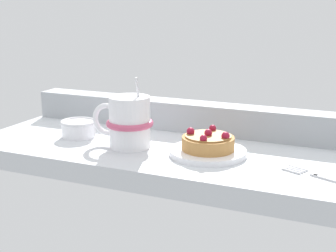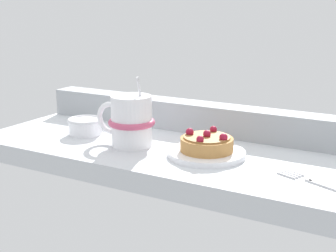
{
  "view_description": "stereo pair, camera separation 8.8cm",
  "coord_description": "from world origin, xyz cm",
  "px_view_note": "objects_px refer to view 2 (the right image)",
  "views": [
    {
      "loc": [
        29.57,
        -80.58,
        26.87
      ],
      "look_at": [
        -4.3,
        -2.84,
        4.74
      ],
      "focal_mm": 51.31,
      "sensor_mm": 36.0,
      "label": 1
    },
    {
      "loc": [
        37.41,
        -76.67,
        26.87
      ],
      "look_at": [
        -4.3,
        -2.84,
        4.74
      ],
      "focal_mm": 51.31,
      "sensor_mm": 36.0,
      "label": 2
    }
  ],
  "objects_px": {
    "raspberry_tart": "(207,143)",
    "dessert_fork": "(329,186)",
    "dessert_plate": "(207,154)",
    "coffee_mug": "(130,121)",
    "sugar_bowl": "(85,126)"
  },
  "relations": [
    {
      "from": "dessert_plate",
      "to": "coffee_mug",
      "type": "relative_size",
      "value": 1.03
    },
    {
      "from": "coffee_mug",
      "to": "sugar_bowl",
      "type": "bearing_deg",
      "value": 170.43
    },
    {
      "from": "sugar_bowl",
      "to": "coffee_mug",
      "type": "bearing_deg",
      "value": -9.57
    },
    {
      "from": "coffee_mug",
      "to": "dessert_fork",
      "type": "xyz_separation_m",
      "value": [
        0.38,
        -0.04,
        -0.05
      ]
    },
    {
      "from": "coffee_mug",
      "to": "sugar_bowl",
      "type": "relative_size",
      "value": 1.85
    },
    {
      "from": "raspberry_tart",
      "to": "dessert_fork",
      "type": "xyz_separation_m",
      "value": [
        0.22,
        -0.05,
        -0.02
      ]
    },
    {
      "from": "coffee_mug",
      "to": "dessert_fork",
      "type": "bearing_deg",
      "value": -5.56
    },
    {
      "from": "coffee_mug",
      "to": "dessert_fork",
      "type": "distance_m",
      "value": 0.38
    },
    {
      "from": "dessert_fork",
      "to": "sugar_bowl",
      "type": "bearing_deg",
      "value": 173.42
    },
    {
      "from": "dessert_plate",
      "to": "dessert_fork",
      "type": "relative_size",
      "value": 0.8
    },
    {
      "from": "dessert_plate",
      "to": "dessert_fork",
      "type": "height_order",
      "value": "dessert_plate"
    },
    {
      "from": "dessert_plate",
      "to": "dessert_fork",
      "type": "xyz_separation_m",
      "value": [
        0.22,
        -0.05,
        -0.0
      ]
    },
    {
      "from": "raspberry_tart",
      "to": "dessert_fork",
      "type": "height_order",
      "value": "raspberry_tart"
    },
    {
      "from": "dessert_plate",
      "to": "coffee_mug",
      "type": "bearing_deg",
      "value": -175.52
    },
    {
      "from": "dessert_fork",
      "to": "raspberry_tart",
      "type": "bearing_deg",
      "value": 167.63
    }
  ]
}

